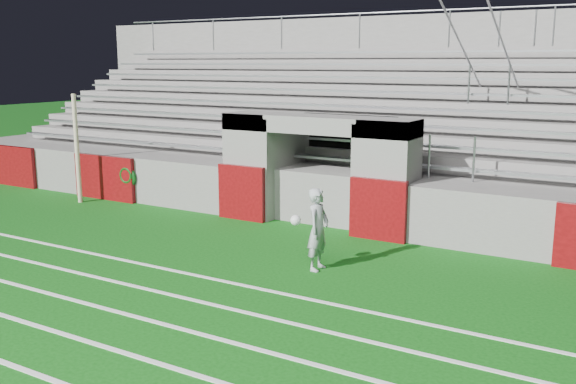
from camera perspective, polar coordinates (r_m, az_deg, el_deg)
The scene contains 6 objects.
ground at distance 12.61m, azimuth -4.98°, elevation -6.22°, with size 90.00×90.00×0.00m, color #0C4C0E.
field_post at distance 18.49m, azimuth -18.25°, elevation 3.66°, with size 0.12×0.12×2.99m, color beige.
field_markings at distance 9.30m, azimuth -23.71°, elevation -13.79°, with size 28.00×8.09×0.01m.
stadium_structure at distance 19.20m, azimuth 8.92°, elevation 4.37°, with size 26.00×8.48×5.42m.
goalkeeper_with_ball at distance 11.93m, azimuth 2.64°, elevation -3.32°, with size 0.65×0.61×1.55m.
hose_coil at distance 18.18m, azimuth -14.11°, elevation 1.34°, with size 0.60×0.15×0.60m.
Camera 1 is at (7.03, -9.75, 3.83)m, focal length 40.00 mm.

